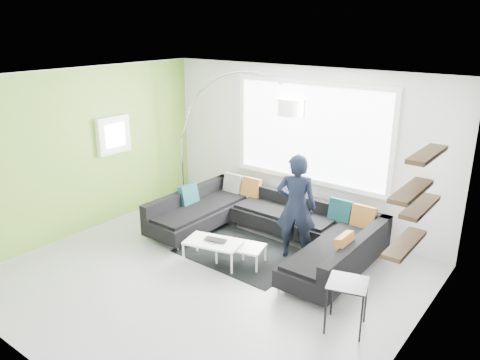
{
  "coord_description": "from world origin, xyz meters",
  "views": [
    {
      "loc": [
        3.98,
        -4.42,
        3.49
      ],
      "look_at": [
        -0.11,
        0.9,
        1.21
      ],
      "focal_mm": 35.0,
      "sensor_mm": 36.0,
      "label": 1
    }
  ],
  "objects_px": {
    "sectional_sofa": "(262,228)",
    "coffee_table": "(227,252)",
    "side_table": "(346,305)",
    "person": "(296,207)",
    "laptop": "(214,241)",
    "arc_lamp": "(181,139)"
  },
  "relations": [
    {
      "from": "sectional_sofa",
      "to": "person",
      "type": "bearing_deg",
      "value": 4.07
    },
    {
      "from": "person",
      "to": "laptop",
      "type": "distance_m",
      "value": 1.34
    },
    {
      "from": "arc_lamp",
      "to": "side_table",
      "type": "distance_m",
      "value": 4.81
    },
    {
      "from": "sectional_sofa",
      "to": "coffee_table",
      "type": "distance_m",
      "value": 0.78
    },
    {
      "from": "side_table",
      "to": "arc_lamp",
      "type": "bearing_deg",
      "value": 158.09
    },
    {
      "from": "coffee_table",
      "to": "person",
      "type": "distance_m",
      "value": 1.25
    },
    {
      "from": "laptop",
      "to": "side_table",
      "type": "bearing_deg",
      "value": -19.91
    },
    {
      "from": "side_table",
      "to": "sectional_sofa",
      "type": "bearing_deg",
      "value": 150.24
    },
    {
      "from": "sectional_sofa",
      "to": "laptop",
      "type": "height_order",
      "value": "sectional_sofa"
    },
    {
      "from": "sectional_sofa",
      "to": "laptop",
      "type": "distance_m",
      "value": 0.93
    },
    {
      "from": "coffee_table",
      "to": "arc_lamp",
      "type": "bearing_deg",
      "value": 133.9
    },
    {
      "from": "laptop",
      "to": "sectional_sofa",
      "type": "bearing_deg",
      "value": 60.51
    },
    {
      "from": "sectional_sofa",
      "to": "coffee_table",
      "type": "bearing_deg",
      "value": -98.53
    },
    {
      "from": "sectional_sofa",
      "to": "side_table",
      "type": "relative_size",
      "value": 5.56
    },
    {
      "from": "side_table",
      "to": "person",
      "type": "height_order",
      "value": "person"
    },
    {
      "from": "coffee_table",
      "to": "laptop",
      "type": "height_order",
      "value": "laptop"
    },
    {
      "from": "sectional_sofa",
      "to": "laptop",
      "type": "bearing_deg",
      "value": -105.68
    },
    {
      "from": "coffee_table",
      "to": "sectional_sofa",
      "type": "bearing_deg",
      "value": 66.51
    },
    {
      "from": "side_table",
      "to": "coffee_table",
      "type": "bearing_deg",
      "value": 169.64
    },
    {
      "from": "sectional_sofa",
      "to": "coffee_table",
      "type": "relative_size",
      "value": 3.2
    },
    {
      "from": "coffee_table",
      "to": "side_table",
      "type": "xyz_separation_m",
      "value": [
        2.13,
        -0.39,
        0.13
      ]
    },
    {
      "from": "coffee_table",
      "to": "laptop",
      "type": "distance_m",
      "value": 0.27
    }
  ]
}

